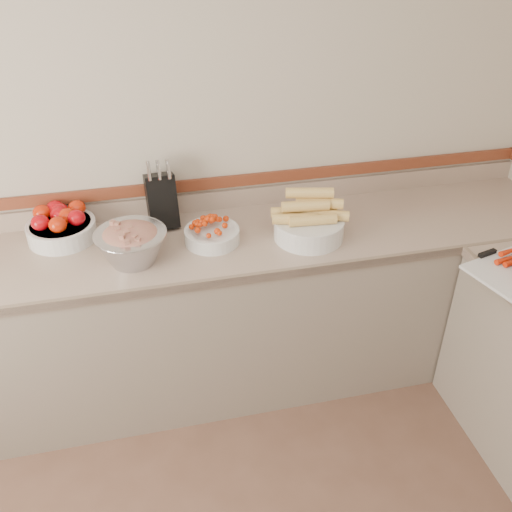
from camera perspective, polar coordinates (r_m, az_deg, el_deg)
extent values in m
plane|color=#BAAD99|center=(2.83, -10.13, 11.31)|extent=(4.00, 0.00, 4.00)
cube|color=gray|center=(2.73, -8.74, 0.63)|extent=(4.00, 0.65, 0.04)
cube|color=gray|center=(2.99, -8.01, -6.64)|extent=(4.00, 0.63, 0.86)
cube|color=#786451|center=(2.47, -8.01, -3.21)|extent=(4.00, 0.02, 0.04)
cube|color=gray|center=(2.97, -9.46, 4.96)|extent=(4.00, 0.02, 0.10)
cube|color=brown|center=(2.92, -9.63, 6.67)|extent=(4.00, 0.02, 0.06)
cube|color=black|center=(2.84, -9.41, 5.44)|extent=(0.15, 0.18, 0.28)
cylinder|color=silver|center=(2.73, -10.62, 8.13)|extent=(0.02, 0.04, 0.07)
cylinder|color=silver|center=(2.73, -9.67, 8.24)|extent=(0.02, 0.04, 0.07)
cylinder|color=silver|center=(2.74, -8.71, 8.36)|extent=(0.02, 0.04, 0.07)
cylinder|color=silver|center=(2.76, -10.66, 8.37)|extent=(0.02, 0.04, 0.07)
cylinder|color=silver|center=(2.76, -9.72, 8.49)|extent=(0.02, 0.04, 0.07)
cylinder|color=silver|center=(2.76, -8.77, 8.60)|extent=(0.02, 0.04, 0.07)
cylinder|color=silver|center=(2.78, -10.71, 8.61)|extent=(0.02, 0.04, 0.07)
cylinder|color=silver|center=(2.79, -9.77, 8.72)|extent=(0.02, 0.04, 0.07)
cylinder|color=silver|center=(2.79, -8.83, 8.83)|extent=(0.02, 0.04, 0.07)
cylinder|color=silver|center=(2.88, -18.84, 2.40)|extent=(0.32, 0.32, 0.09)
torus|color=silver|center=(2.86, -18.97, 3.04)|extent=(0.32, 0.32, 0.01)
cylinder|color=white|center=(2.86, -18.97, 3.04)|extent=(0.28, 0.28, 0.01)
ellipsoid|color=#AE060D|center=(2.81, -20.78, 3.14)|extent=(0.08, 0.08, 0.07)
ellipsoid|color=red|center=(2.77, -19.21, 2.98)|extent=(0.08, 0.08, 0.07)
ellipsoid|color=#AE060D|center=(2.80, -17.53, 3.68)|extent=(0.08, 0.08, 0.07)
ellipsoid|color=red|center=(2.90, -20.63, 4.07)|extent=(0.08, 0.08, 0.07)
ellipsoid|color=#AE060D|center=(2.85, -19.10, 3.93)|extent=(0.08, 0.08, 0.07)
ellipsoid|color=red|center=(2.89, -17.47, 4.60)|extent=(0.08, 0.08, 0.07)
ellipsoid|color=#AE060D|center=(2.92, -19.45, 4.53)|extent=(0.08, 0.08, 0.07)
ellipsoid|color=red|center=(2.83, -18.38, 3.83)|extent=(0.08, 0.08, 0.07)
ellipsoid|color=#AE060D|center=(2.89, -19.06, 4.29)|extent=(0.08, 0.08, 0.07)
cylinder|color=silver|center=(2.71, -4.42, 2.06)|extent=(0.26, 0.26, 0.07)
torus|color=silver|center=(2.70, -4.44, 2.56)|extent=(0.26, 0.26, 0.01)
cylinder|color=white|center=(2.70, -4.44, 2.56)|extent=(0.23, 0.23, 0.01)
sphere|color=red|center=(2.75, -4.59, 3.96)|extent=(0.03, 0.03, 0.03)
sphere|color=red|center=(2.65, -4.67, 3.16)|extent=(0.03, 0.03, 0.03)
sphere|color=red|center=(2.66, -4.58, 3.61)|extent=(0.03, 0.03, 0.03)
sphere|color=red|center=(2.76, -3.63, 3.92)|extent=(0.03, 0.03, 0.03)
sphere|color=red|center=(2.67, -4.73, 3.85)|extent=(0.03, 0.03, 0.03)
sphere|color=red|center=(2.70, -4.05, 3.65)|extent=(0.03, 0.03, 0.03)
sphere|color=red|center=(2.66, -4.06, 3.55)|extent=(0.03, 0.03, 0.03)
sphere|color=red|center=(2.70, -3.43, 3.67)|extent=(0.03, 0.03, 0.03)
sphere|color=red|center=(2.66, -5.60, 3.11)|extent=(0.03, 0.03, 0.03)
sphere|color=red|center=(2.68, -3.62, 3.62)|extent=(0.03, 0.03, 0.03)
sphere|color=red|center=(2.68, -6.25, 2.97)|extent=(0.03, 0.03, 0.03)
sphere|color=red|center=(2.69, -5.79, 3.31)|extent=(0.03, 0.03, 0.03)
sphere|color=red|center=(2.67, -3.13, 3.06)|extent=(0.03, 0.03, 0.03)
sphere|color=red|center=(2.67, -5.11, 3.33)|extent=(0.03, 0.03, 0.03)
sphere|color=red|center=(2.67, -4.98, 3.38)|extent=(0.03, 0.03, 0.03)
sphere|color=red|center=(2.66, -4.57, 3.69)|extent=(0.03, 0.03, 0.03)
sphere|color=red|center=(2.67, -4.52, 3.54)|extent=(0.03, 0.03, 0.03)
sphere|color=red|center=(2.67, -4.59, 3.60)|extent=(0.03, 0.03, 0.03)
sphere|color=red|center=(2.66, -4.69, 3.54)|extent=(0.03, 0.03, 0.03)
sphere|color=red|center=(2.61, -4.87, 2.20)|extent=(0.03, 0.03, 0.03)
sphere|color=red|center=(2.67, -4.56, 3.73)|extent=(0.03, 0.03, 0.03)
sphere|color=red|center=(2.72, -3.57, 3.85)|extent=(0.03, 0.03, 0.03)
sphere|color=red|center=(2.67, -4.55, 3.53)|extent=(0.03, 0.03, 0.03)
sphere|color=red|center=(2.69, -5.39, 3.40)|extent=(0.03, 0.03, 0.03)
sphere|color=red|center=(2.68, -5.49, 3.39)|extent=(0.03, 0.03, 0.03)
sphere|color=red|center=(2.70, -4.27, 3.76)|extent=(0.03, 0.03, 0.03)
sphere|color=red|center=(2.68, -3.90, 3.54)|extent=(0.03, 0.03, 0.03)
sphere|color=red|center=(2.66, -4.38, 3.67)|extent=(0.03, 0.03, 0.03)
sphere|color=red|center=(2.61, -3.68, 2.31)|extent=(0.03, 0.03, 0.03)
sphere|color=red|center=(2.67, -4.50, 3.90)|extent=(0.03, 0.03, 0.03)
sphere|color=red|center=(2.65, -3.06, 2.83)|extent=(0.03, 0.03, 0.03)
sphere|color=red|center=(2.63, -5.00, 2.69)|extent=(0.03, 0.03, 0.03)
sphere|color=red|center=(2.71, -5.86, 3.41)|extent=(0.03, 0.03, 0.03)
sphere|color=red|center=(2.63, -3.95, 2.84)|extent=(0.03, 0.03, 0.03)
sphere|color=red|center=(2.65, -5.61, 2.75)|extent=(0.03, 0.03, 0.03)
sphere|color=red|center=(2.68, -2.56, 3.05)|extent=(0.03, 0.03, 0.03)
cylinder|color=silver|center=(2.74, 5.30, 2.77)|extent=(0.33, 0.33, 0.10)
torus|color=silver|center=(2.72, 5.34, 3.58)|extent=(0.34, 0.34, 0.01)
cylinder|color=tan|center=(2.67, 4.03, 3.73)|extent=(0.23, 0.10, 0.05)
cylinder|color=tan|center=(2.66, 5.70, 3.61)|extent=(0.23, 0.07, 0.05)
cylinder|color=tan|center=(2.71, 6.94, 4.11)|extent=(0.23, 0.13, 0.05)
cylinder|color=tan|center=(2.72, 3.86, 4.43)|extent=(0.23, 0.08, 0.05)
cylinder|color=tan|center=(2.76, 5.80, 4.76)|extent=(0.22, 0.14, 0.05)
cylinder|color=tan|center=(2.67, 4.97, 5.01)|extent=(0.23, 0.08, 0.05)
cylinder|color=tan|center=(2.71, 6.36, 5.29)|extent=(0.23, 0.12, 0.05)
cylinder|color=tan|center=(2.69, 5.38, 6.30)|extent=(0.23, 0.10, 0.05)
cylinder|color=#B2B2BA|center=(2.60, -12.30, 0.87)|extent=(0.32, 0.32, 0.15)
torus|color=#B2B2BA|center=(2.56, -12.48, 2.18)|extent=(0.32, 0.32, 0.01)
ellipsoid|color=#A2124A|center=(2.57, -12.45, 1.95)|extent=(0.26, 0.26, 0.08)
cube|color=#A2124A|center=(2.54, -11.78, 2.32)|extent=(0.03, 0.03, 0.02)
cube|color=#90A751|center=(2.56, -12.42, 2.68)|extent=(0.03, 0.03, 0.02)
cube|color=#A2124A|center=(2.56, -12.53, 2.64)|extent=(0.03, 0.03, 0.02)
cube|color=#90A751|center=(2.57, -12.72, 2.43)|extent=(0.02, 0.02, 0.02)
cube|color=#A2124A|center=(2.49, -13.25, 1.84)|extent=(0.03, 0.03, 0.02)
cube|color=#90A751|center=(2.61, -14.11, 3.22)|extent=(0.03, 0.03, 0.02)
cube|color=#A2124A|center=(2.50, -12.04, 1.83)|extent=(0.03, 0.03, 0.02)
cube|color=#90A751|center=(2.48, -11.73, 1.50)|extent=(0.03, 0.03, 0.02)
cube|color=#A2124A|center=(2.47, -12.79, 1.36)|extent=(0.02, 0.02, 0.02)
cube|color=#90A751|center=(2.53, -11.91, 2.03)|extent=(0.03, 0.03, 0.02)
cube|color=#A2124A|center=(2.55, -13.65, 2.55)|extent=(0.02, 0.02, 0.02)
cube|color=#90A751|center=(2.60, -13.70, 3.08)|extent=(0.03, 0.03, 0.02)
cube|color=#A2124A|center=(2.52, -12.77, 2.22)|extent=(0.03, 0.03, 0.02)
cube|color=#90A751|center=(2.56, -13.47, 2.43)|extent=(0.03, 0.03, 0.02)
cone|color=red|center=(2.82, 24.25, 0.60)|extent=(0.18, 0.07, 0.03)
cube|color=black|center=(2.80, 22.13, 0.26)|extent=(0.10, 0.05, 0.02)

